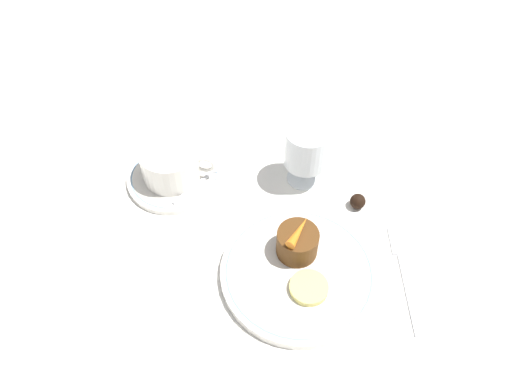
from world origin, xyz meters
name	(u,v)px	position (x,y,z in m)	size (l,w,h in m)	color
ground_plane	(282,243)	(0.00, 0.00, 0.00)	(3.00, 3.00, 0.00)	white
dinner_plate	(298,272)	(0.03, -0.06, 0.01)	(0.23, 0.23, 0.01)	white
saucer	(174,176)	(-0.19, 0.12, 0.01)	(0.16, 0.16, 0.01)	white
coffee_cup	(170,163)	(-0.20, 0.11, 0.04)	(0.13, 0.10, 0.06)	white
spoon	(203,179)	(-0.14, 0.11, 0.01)	(0.07, 0.10, 0.00)	silver
wine_glass	(306,150)	(0.03, 0.14, 0.07)	(0.07, 0.07, 0.11)	silver
fork	(402,265)	(0.18, -0.02, 0.00)	(0.03, 0.18, 0.01)	silver
dessert_cake	(296,243)	(0.02, -0.02, 0.04)	(0.06, 0.06, 0.04)	#563314
carrot_garnish	(298,231)	(0.02, -0.02, 0.07)	(0.04, 0.06, 0.01)	orange
pineapple_slice	(308,287)	(0.04, -0.09, 0.02)	(0.06, 0.06, 0.01)	#EFE075
chocolate_truffle	(357,201)	(0.12, 0.08, 0.01)	(0.03, 0.03, 0.03)	black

